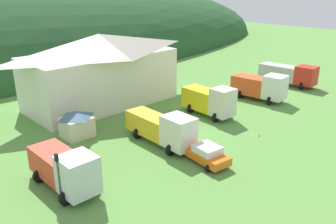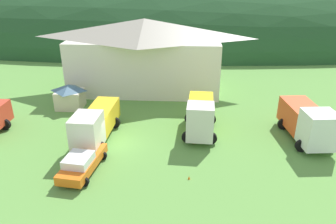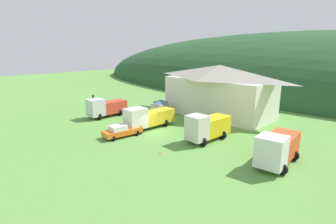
% 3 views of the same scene
% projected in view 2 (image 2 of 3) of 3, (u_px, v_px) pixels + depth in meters
% --- Properties ---
extents(ground_plane, '(200.00, 200.00, 0.00)m').
position_uv_depth(ground_plane, '(117.00, 144.00, 28.64)').
color(ground_plane, '#5B9342').
extents(forested_hill_backdrop, '(165.12, 60.00, 32.45)m').
position_uv_depth(forested_hill_backdrop, '(164.00, 32.00, 79.55)').
color(forested_hill_backdrop, '#234C28').
rests_on(forested_hill_backdrop, ground).
extents(depot_building, '(19.58, 9.37, 8.87)m').
position_uv_depth(depot_building, '(145.00, 54.00, 40.24)').
color(depot_building, white).
rests_on(depot_building, ground).
extents(play_shed_cream, '(3.02, 2.73, 2.73)m').
position_uv_depth(play_shed_cream, '(70.00, 96.00, 35.67)').
color(play_shed_cream, beige).
rests_on(play_shed_cream, ground).
extents(heavy_rig_striped, '(3.18, 8.25, 3.44)m').
position_uv_depth(heavy_rig_striped, '(95.00, 123.00, 28.51)').
color(heavy_rig_striped, silver).
rests_on(heavy_rig_striped, ground).
extents(flatbed_truck_yellow, '(3.32, 6.76, 3.68)m').
position_uv_depth(flatbed_truck_yellow, '(200.00, 115.00, 29.78)').
color(flatbed_truck_yellow, silver).
rests_on(flatbed_truck_yellow, ground).
extents(heavy_rig_white, '(3.79, 7.26, 3.58)m').
position_uv_depth(heavy_rig_white, '(308.00, 122.00, 28.54)').
color(heavy_rig_white, white).
rests_on(heavy_rig_white, ground).
extents(service_pickup_orange, '(2.84, 5.47, 1.66)m').
position_uv_depth(service_pickup_orange, '(82.00, 162.00, 24.42)').
color(service_pickup_orange, orange).
rests_on(service_pickup_orange, ground).
extents(traffic_cone_near_pickup, '(0.36, 0.36, 0.55)m').
position_uv_depth(traffic_cone_near_pickup, '(194.00, 143.00, 28.78)').
color(traffic_cone_near_pickup, orange).
rests_on(traffic_cone_near_pickup, ground).
extents(traffic_cone_mid_row, '(0.36, 0.36, 0.55)m').
position_uv_depth(traffic_cone_mid_row, '(189.00, 179.00, 23.87)').
color(traffic_cone_mid_row, orange).
rests_on(traffic_cone_mid_row, ground).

